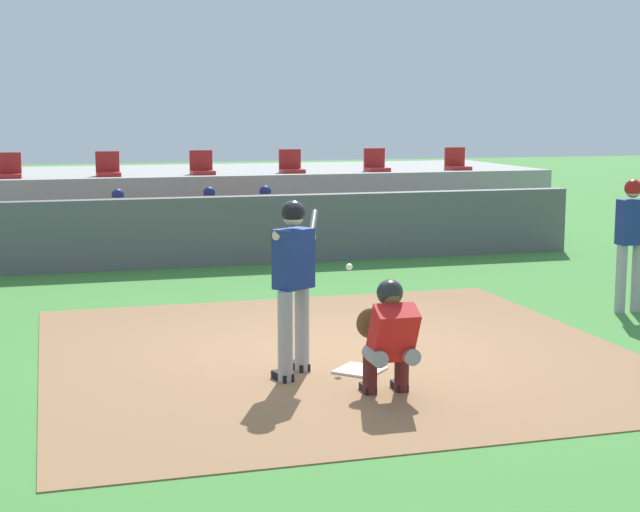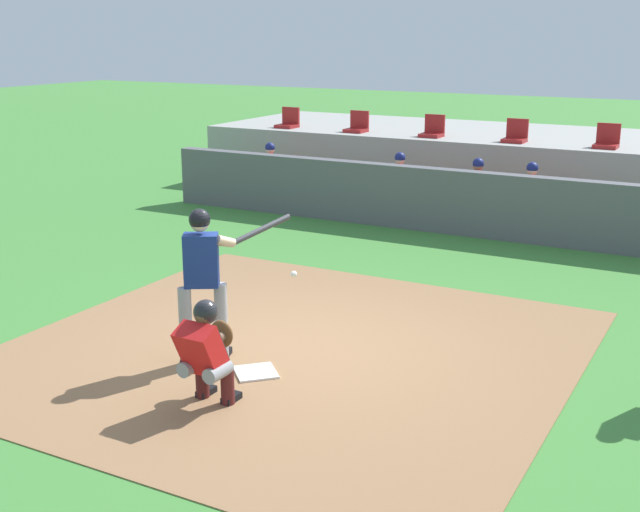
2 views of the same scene
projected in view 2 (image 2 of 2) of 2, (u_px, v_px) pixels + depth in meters
name	position (u px, v px, depth m)	size (l,w,h in m)	color
ground_plane	(292.00, 350.00, 9.81)	(80.00, 80.00, 0.00)	#428438
dirt_infield	(292.00, 350.00, 9.81)	(6.40, 6.40, 0.01)	#936B47
home_plate	(256.00, 372.00, 9.13)	(0.44, 0.44, 0.02)	white
batter_at_plate	(204.00, 276.00, 9.21)	(0.79, 1.32, 1.80)	#99999E
catcher_crouched	(207.00, 349.00, 8.24)	(0.49, 1.92, 1.13)	gray
dugout_wall	(470.00, 203.00, 15.16)	(13.00, 0.30, 1.20)	#59595E
dugout_bench	(485.00, 213.00, 16.11)	(11.80, 0.44, 0.45)	olive
dugout_player_0	(267.00, 172.00, 18.12)	(0.49, 0.70, 1.30)	#939399
dugout_player_1	(397.00, 184.00, 16.69)	(0.49, 0.70, 1.30)	#939399
dugout_player_2	(475.00, 191.00, 15.94)	(0.49, 0.70, 1.30)	#939399
dugout_player_3	(529.00, 196.00, 15.46)	(0.49, 0.70, 1.30)	#939399
stands_platform	(531.00, 165.00, 18.87)	(15.00, 4.40, 1.40)	#9E9E99
stadium_seat_0	(288.00, 122.00, 19.91)	(0.46, 0.46, 0.48)	#A51E1E
stadium_seat_1	(357.00, 126.00, 19.06)	(0.46, 0.46, 0.48)	#A51E1E
stadium_seat_2	(433.00, 131.00, 18.21)	(0.46, 0.46, 0.48)	#A51E1E
stadium_seat_3	(515.00, 136.00, 17.35)	(0.46, 0.46, 0.48)	#A51E1E
stadium_seat_4	(607.00, 141.00, 16.50)	(0.46, 0.46, 0.48)	#A51E1E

